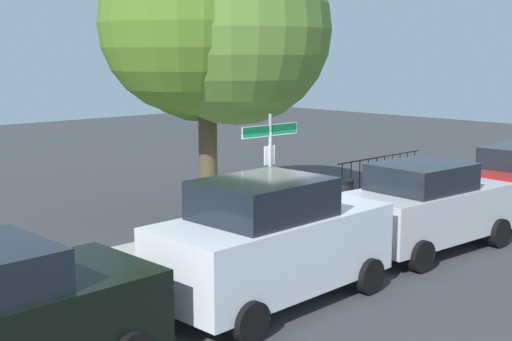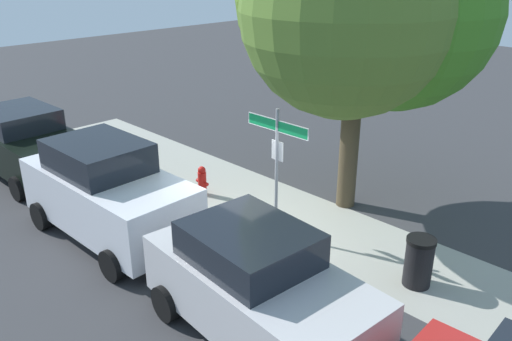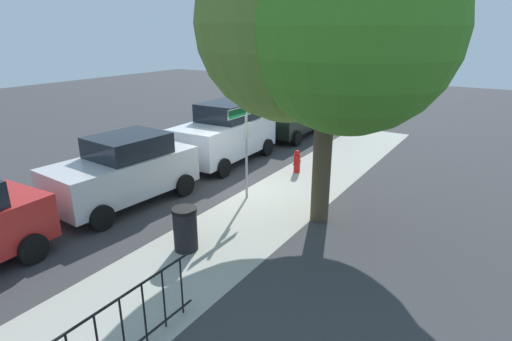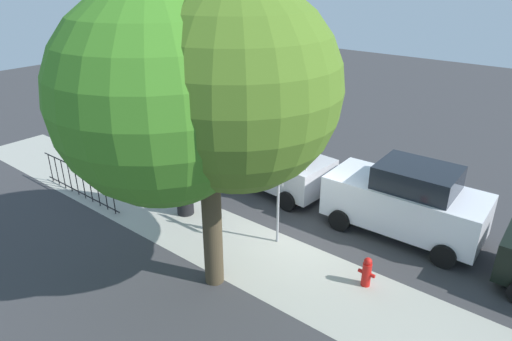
{
  "view_description": "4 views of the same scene",
  "coord_description": "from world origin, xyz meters",
  "px_view_note": "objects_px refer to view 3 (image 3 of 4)",
  "views": [
    {
      "loc": [
        -9.97,
        -9.94,
        4.14
      ],
      "look_at": [
        0.41,
        0.92,
        1.58
      ],
      "focal_mm": 47.55,
      "sensor_mm": 36.0,
      "label": 1
    },
    {
      "loc": [
        7.29,
        -7.14,
        5.79
      ],
      "look_at": [
        -0.04,
        0.16,
        1.51
      ],
      "focal_mm": 36.84,
      "sensor_mm": 36.0,
      "label": 2
    },
    {
      "loc": [
        9.48,
        6.49,
        4.58
      ],
      "look_at": [
        1.19,
        1.26,
        1.23
      ],
      "focal_mm": 28.83,
      "sensor_mm": 36.0,
      "label": 3
    },
    {
      "loc": [
        -5.83,
        9.05,
        6.98
      ],
      "look_at": [
        1.47,
        -0.07,
        1.69
      ],
      "focal_mm": 31.43,
      "sensor_mm": 36.0,
      "label": 4
    }
  ],
  "objects_px": {
    "car_silver": "(124,170)",
    "fire_hydrant": "(297,161)",
    "shade_tree": "(324,22)",
    "car_white": "(226,133)",
    "car_black": "(292,115)",
    "trash_bin": "(185,229)",
    "street_sign": "(246,129)"
  },
  "relations": [
    {
      "from": "car_silver",
      "to": "fire_hydrant",
      "type": "bearing_deg",
      "value": 153.98
    },
    {
      "from": "shade_tree",
      "to": "car_white",
      "type": "bearing_deg",
      "value": -119.88
    },
    {
      "from": "car_black",
      "to": "car_silver",
      "type": "xyz_separation_m",
      "value": [
        9.41,
        -0.27,
        0.01
      ]
    },
    {
      "from": "car_silver",
      "to": "trash_bin",
      "type": "xyz_separation_m",
      "value": [
        1.1,
        3.14,
        -0.46
      ]
    },
    {
      "from": "car_white",
      "to": "car_silver",
      "type": "distance_m",
      "value": 4.61
    },
    {
      "from": "car_black",
      "to": "car_silver",
      "type": "relative_size",
      "value": 1.06
    },
    {
      "from": "street_sign",
      "to": "shade_tree",
      "type": "bearing_deg",
      "value": 84.07
    },
    {
      "from": "street_sign",
      "to": "shade_tree",
      "type": "height_order",
      "value": "shade_tree"
    },
    {
      "from": "street_sign",
      "to": "trash_bin",
      "type": "distance_m",
      "value": 3.56
    },
    {
      "from": "street_sign",
      "to": "car_silver",
      "type": "bearing_deg",
      "value": -51.95
    },
    {
      "from": "street_sign",
      "to": "car_silver",
      "type": "distance_m",
      "value": 3.53
    },
    {
      "from": "shade_tree",
      "to": "trash_bin",
      "type": "bearing_deg",
      "value": -30.44
    },
    {
      "from": "shade_tree",
      "to": "car_silver",
      "type": "xyz_separation_m",
      "value": [
        1.84,
        -4.87,
        -3.81
      ]
    },
    {
      "from": "car_white",
      "to": "fire_hydrant",
      "type": "relative_size",
      "value": 5.59
    },
    {
      "from": "car_white",
      "to": "street_sign",
      "type": "bearing_deg",
      "value": 44.13
    },
    {
      "from": "shade_tree",
      "to": "fire_hydrant",
      "type": "bearing_deg",
      "value": -146.05
    },
    {
      "from": "car_black",
      "to": "trash_bin",
      "type": "distance_m",
      "value": 10.91
    },
    {
      "from": "fire_hydrant",
      "to": "trash_bin",
      "type": "relative_size",
      "value": 0.8
    },
    {
      "from": "fire_hydrant",
      "to": "car_white",
      "type": "bearing_deg",
      "value": -84.99
    },
    {
      "from": "fire_hydrant",
      "to": "car_black",
      "type": "bearing_deg",
      "value": -150.52
    },
    {
      "from": "fire_hydrant",
      "to": "trash_bin",
      "type": "xyz_separation_m",
      "value": [
        5.95,
        0.3,
        0.11
      ]
    },
    {
      "from": "street_sign",
      "to": "trash_bin",
      "type": "height_order",
      "value": "street_sign"
    },
    {
      "from": "car_white",
      "to": "car_black",
      "type": "bearing_deg",
      "value": 175.95
    },
    {
      "from": "shade_tree",
      "to": "car_black",
      "type": "distance_m",
      "value": 9.65
    },
    {
      "from": "car_black",
      "to": "trash_bin",
      "type": "relative_size",
      "value": 4.48
    },
    {
      "from": "car_white",
      "to": "trash_bin",
      "type": "relative_size",
      "value": 4.45
    },
    {
      "from": "trash_bin",
      "to": "car_silver",
      "type": "bearing_deg",
      "value": -109.34
    },
    {
      "from": "car_black",
      "to": "car_white",
      "type": "relative_size",
      "value": 1.01
    },
    {
      "from": "shade_tree",
      "to": "fire_hydrant",
      "type": "distance_m",
      "value": 5.69
    },
    {
      "from": "street_sign",
      "to": "car_white",
      "type": "relative_size",
      "value": 0.66
    },
    {
      "from": "street_sign",
      "to": "car_white",
      "type": "bearing_deg",
      "value": -134.39
    },
    {
      "from": "car_black",
      "to": "shade_tree",
      "type": "bearing_deg",
      "value": 29.84
    }
  ]
}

